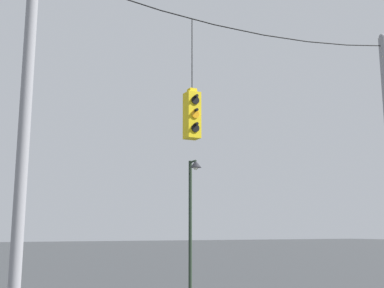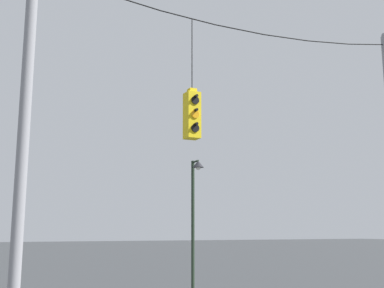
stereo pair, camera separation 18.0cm
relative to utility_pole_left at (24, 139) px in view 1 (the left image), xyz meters
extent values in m
cylinder|color=gray|center=(0.00, 0.00, -0.06)|extent=(0.25, 0.25, 8.34)
sphere|color=gray|center=(10.51, 0.00, 4.16)|extent=(0.20, 0.20, 0.20)
cylinder|color=black|center=(2.25, 0.00, 3.54)|extent=(1.50, 0.03, 0.19)
cylinder|color=black|center=(3.75, 0.00, 3.42)|extent=(1.50, 0.03, 0.11)
cylinder|color=black|center=(5.25, 0.00, 3.38)|extent=(1.50, 0.03, 0.03)
cylinder|color=black|center=(6.75, 0.00, 3.42)|extent=(1.50, 0.03, 0.11)
cylinder|color=black|center=(8.26, 0.00, 3.54)|extent=(1.50, 0.03, 0.19)
cylinder|color=black|center=(9.76, 0.00, 3.74)|extent=(1.51, 0.03, 0.27)
cube|color=yellow|center=(3.85, 0.00, 0.90)|extent=(0.34, 0.34, 1.15)
cube|color=yellow|center=(3.85, 0.00, 1.52)|extent=(0.19, 0.19, 0.10)
cylinder|color=black|center=(3.85, 0.00, 2.49)|extent=(0.02, 0.02, 1.83)
cylinder|color=black|center=(3.85, -0.18, 1.24)|extent=(0.20, 0.03, 0.20)
cylinder|color=black|center=(3.85, -0.23, 1.33)|extent=(0.07, 0.12, 0.07)
cylinder|color=orange|center=(3.85, -0.18, 0.90)|extent=(0.20, 0.03, 0.20)
cylinder|color=black|center=(3.85, -0.23, 0.99)|extent=(0.07, 0.12, 0.07)
cylinder|color=black|center=(3.85, -0.18, 0.56)|extent=(0.20, 0.03, 0.20)
cylinder|color=black|center=(3.85, -0.23, 0.65)|extent=(0.07, 0.12, 0.07)
cylinder|color=#233323|center=(6.38, 5.35, -1.80)|extent=(0.12, 0.12, 4.87)
cylinder|color=#233323|center=(6.38, 5.13, 0.59)|extent=(0.07, 0.44, 0.07)
cone|color=#232328|center=(6.38, 4.91, 0.47)|extent=(0.40, 0.40, 0.24)
sphere|color=silver|center=(6.38, 4.91, 0.35)|extent=(0.18, 0.18, 0.18)
camera|label=1|loc=(-1.13, -10.23, -1.85)|focal=45.00mm
camera|label=2|loc=(-0.96, -10.30, -1.85)|focal=45.00mm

